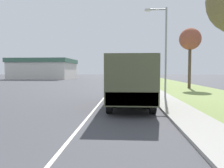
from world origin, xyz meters
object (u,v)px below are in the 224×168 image
at_px(military_truck, 130,79).
at_px(lamp_post, 163,44).
at_px(car_third_ahead, 125,77).
at_px(car_second_ahead, 127,78).
at_px(car_nearest_ahead, 129,82).
at_px(car_fourth_ahead, 127,76).

bearing_deg(military_truck, lamp_post, 56.43).
relative_size(military_truck, car_third_ahead, 1.59).
xyz_separation_m(car_second_ahead, car_third_ahead, (-0.35, 10.97, -0.12)).
distance_m(car_nearest_ahead, car_third_ahead, 23.43).
bearing_deg(car_fourth_ahead, car_third_ahead, -92.97).
distance_m(car_second_ahead, car_fourth_ahead, 21.59).
bearing_deg(car_second_ahead, car_fourth_ahead, 89.47).
bearing_deg(car_fourth_ahead, car_second_ahead, -90.53).
distance_m(military_truck, car_nearest_ahead, 14.07).
height_order(car_second_ahead, car_third_ahead, car_second_ahead).
height_order(car_nearest_ahead, car_third_ahead, car_nearest_ahead).
xyz_separation_m(military_truck, lamp_post, (2.57, 3.87, 2.54)).
bearing_deg(lamp_post, military_truck, -123.57).
distance_m(car_fourth_ahead, lamp_post, 44.41).
distance_m(car_second_ahead, car_third_ahead, 10.98).
relative_size(military_truck, lamp_post, 1.10).
xyz_separation_m(car_nearest_ahead, lamp_post, (2.36, -10.17, 3.44)).
height_order(car_nearest_ahead, car_fourth_ahead, car_nearest_ahead).
xyz_separation_m(car_second_ahead, car_fourth_ahead, (0.20, 21.59, -0.06)).
bearing_deg(lamp_post, car_third_ahead, 95.01).
relative_size(car_nearest_ahead, car_fourth_ahead, 1.09).
height_order(car_nearest_ahead, car_second_ahead, car_second_ahead).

